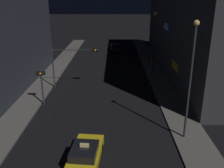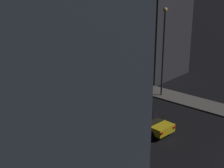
% 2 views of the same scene
% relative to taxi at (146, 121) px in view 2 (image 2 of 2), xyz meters
% --- Properties ---
extents(sidewalk_right, '(2.71, 58.11, 0.13)m').
position_rel_taxi_xyz_m(sidewalk_right, '(7.65, 18.32, -0.67)').
color(sidewalk_right, '#5B5651').
rests_on(sidewalk_right, ground_plane).
extents(building_facade_right, '(7.39, 32.72, 13.60)m').
position_rel_taxi_xyz_m(building_facade_right, '(12.66, 21.72, 6.06)').
color(building_facade_right, '#333338').
rests_on(building_facade_right, ground_plane).
extents(taxi, '(2.18, 4.59, 1.62)m').
position_rel_taxi_xyz_m(taxi, '(0.00, 0.00, 0.00)').
color(taxi, yellow).
rests_on(taxi, ground_plane).
extents(traffic_light_overhead, '(5.36, 0.42, 4.76)m').
position_rel_taxi_xyz_m(traffic_light_overhead, '(-2.96, 14.17, 2.80)').
color(traffic_light_overhead, '#2D2D33').
rests_on(traffic_light_overhead, ground_plane).
extents(traffic_light_left_kerb, '(0.80, 0.42, 3.53)m').
position_rel_taxi_xyz_m(traffic_light_left_kerb, '(-5.16, 9.33, 1.81)').
color(traffic_light_left_kerb, '#2D2D33').
rests_on(traffic_light_left_kerb, ground_plane).
extents(traffic_light_right_kerb, '(0.80, 0.42, 3.72)m').
position_rel_taxi_xyz_m(traffic_light_right_kerb, '(6.05, 14.50, 1.93)').
color(traffic_light_right_kerb, '#2D2D33').
rests_on(traffic_light_right_kerb, ground_plane).
extents(sign_pole_left, '(0.60, 0.10, 4.61)m').
position_rel_taxi_xyz_m(sign_pole_left, '(-5.93, -0.20, 2.17)').
color(sign_pole_left, '#2D2D33').
rests_on(sign_pole_left, sidewalk_left).
extents(street_lamp_near_block, '(0.41, 0.41, 8.61)m').
position_rel_taxi_xyz_m(street_lamp_near_block, '(7.11, 3.28, 4.56)').
color(street_lamp_near_block, '#2D2D33').
rests_on(street_lamp_near_block, sidewalk_right).
extents(street_lamp_far_block, '(0.50, 0.50, 8.18)m').
position_rel_taxi_xyz_m(street_lamp_far_block, '(7.16, 20.23, 4.84)').
color(street_lamp_far_block, '#2D2D33').
rests_on(street_lamp_far_block, sidewalk_right).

